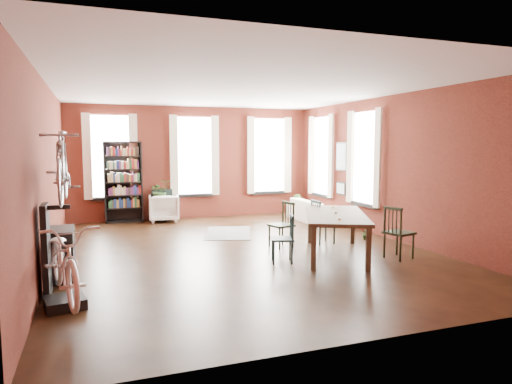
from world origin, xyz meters
name	(u,v)px	position (x,y,z in m)	size (l,w,h in m)	color
room	(244,143)	(0.25, 0.62, 2.14)	(9.00, 9.04, 3.22)	black
dining_table	(335,235)	(1.55, -0.98, 0.40)	(1.07, 2.36, 0.81)	brown
dining_chair_a	(282,239)	(0.39, -1.12, 0.43)	(0.40, 0.40, 0.86)	#163131
dining_chair_b	(281,225)	(0.85, 0.01, 0.46)	(0.43, 0.43, 0.93)	black
dining_chair_c	(399,233)	(2.54, -1.58, 0.49)	(0.45, 0.45, 0.97)	black
dining_chair_d	(323,222)	(1.85, 0.08, 0.46)	(0.43, 0.43, 0.93)	#1A3A3A
bookshelf	(123,182)	(-2.00, 4.30, 1.10)	(1.00, 0.32, 2.20)	black
white_armchair	(164,207)	(-0.96, 4.10, 0.41)	(0.79, 0.74, 0.82)	white
cream_sofa	(315,207)	(2.95, 2.60, 0.41)	(2.08, 0.61, 0.81)	beige
striped_rug	(228,233)	(0.24, 1.82, 0.01)	(1.05, 1.68, 0.01)	black
bike_trainer	(65,303)	(-3.16, -2.32, 0.07)	(0.48, 0.48, 0.14)	black
bike_wall_rack	(46,251)	(-3.40, -1.80, 0.65)	(0.16, 0.60, 1.30)	black
console_table	(61,254)	(-3.28, -0.90, 0.40)	(0.40, 0.80, 0.80)	black
plant_stand	(162,212)	(-1.01, 4.13, 0.27)	(0.27, 0.27, 0.54)	black
plant_by_sofa	(295,211)	(2.85, 3.73, 0.15)	(0.37, 0.67, 0.30)	#386227
plant_small	(365,237)	(2.91, 0.08, 0.07)	(0.20, 0.38, 0.14)	#295723
bicycle_floor	(63,225)	(-3.14, -2.33, 1.08)	(0.66, 0.99, 1.89)	silver
bicycle_hung	(61,142)	(-3.15, -1.80, 2.13)	(0.47, 1.00, 1.66)	#A5A8AD
plant_on_stand	(160,193)	(-1.04, 4.13, 0.78)	(0.55, 0.61, 0.48)	#2C5120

